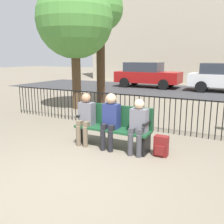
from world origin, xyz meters
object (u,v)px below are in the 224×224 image
seated_person_1 (110,118)px  parked_car_1 (147,74)px  backpack (161,146)px  tree_1 (75,20)px  seated_person_2 (138,124)px  park_bench (114,125)px  tree_0 (100,12)px  seated_person_0 (86,116)px

seated_person_1 → parked_car_1: parked_car_1 is taller
backpack → parked_car_1: 11.94m
tree_1 → backpack: bearing=-36.5°
seated_person_1 → seated_person_2: size_ratio=1.06×
park_bench → tree_1: 5.23m
park_bench → backpack: 1.12m
park_bench → seated_person_1: seated_person_1 is taller
seated_person_1 → backpack: 1.20m
seated_person_1 → backpack: size_ratio=2.89×
park_bench → tree_0: bearing=122.9°
seated_person_0 → tree_0: (-2.37, 4.78, 3.10)m
park_bench → seated_person_0: 0.67m
seated_person_0 → tree_0: 6.17m
seated_person_2 → tree_1: size_ratio=0.24×
seated_person_1 → seated_person_2: (0.63, -0.00, -0.05)m
seated_person_2 → parked_car_1: size_ratio=0.27×
seated_person_0 → parked_car_1: bearing=103.1°
seated_person_1 → seated_person_2: 0.64m
park_bench → seated_person_0: size_ratio=1.46×
backpack → tree_0: 7.16m
tree_1 → parked_car_1: bearing=90.4°
park_bench → tree_0: 6.42m
seated_person_2 → tree_1: bearing=139.6°
parked_car_1 → tree_1: bearing=-89.6°
seated_person_1 → tree_0: 6.42m
backpack → tree_0: tree_0 is taller
tree_0 → park_bench: bearing=-57.1°
backpack → tree_0: bearing=131.1°
park_bench → seated_person_2: (0.62, -0.13, 0.14)m
seated_person_0 → tree_1: bearing=128.2°
backpack → parked_car_1: (-4.32, 11.11, 0.64)m
seated_person_0 → tree_0: size_ratio=0.24×
backpack → parked_car_1: bearing=111.3°
seated_person_0 → backpack: seated_person_0 is taller
tree_0 → parked_car_1: tree_0 is taller
park_bench → seated_person_0: seated_person_0 is taller
parked_car_1 → tree_0: bearing=-87.9°
tree_0 → tree_1: bearing=-96.5°
park_bench → seated_person_2: size_ratio=1.50×
seated_person_2 → tree_1: (-3.80, 3.24, 2.60)m
seated_person_0 → seated_person_2: bearing=-0.1°
park_bench → parked_car_1: 11.54m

